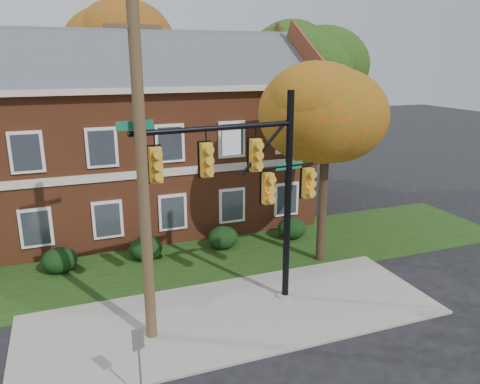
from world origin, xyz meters
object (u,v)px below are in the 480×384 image
object	(u,v)px
hedge_right	(223,238)
hedge_center	(146,248)
apartment_building	(123,129)
sign_post	(139,353)
tree_far_rear	(125,51)
tree_near_right	(334,104)
utility_pole	(143,181)
hedge_left	(59,260)
tree_right_rear	(314,63)
hedge_far_right	(292,228)
traffic_signal	(254,180)

from	to	relation	value
hedge_right	hedge_center	bearing A→B (deg)	180.00
hedge_center	apartment_building	bearing A→B (deg)	90.00
apartment_building	sign_post	world-z (taller)	apartment_building
hedge_center	tree_far_rear	size ratio (longest dim) A/B	0.12
hedge_right	tree_near_right	xyz separation A→B (m)	(3.72, -2.83, 6.14)
utility_pole	hedge_left	bearing A→B (deg)	103.23
apartment_building	sign_post	bearing A→B (deg)	-96.65
apartment_building	hedge_left	size ratio (longest dim) A/B	13.43
utility_pole	tree_near_right	bearing A→B (deg)	10.68
tree_right_rear	hedge_left	bearing A→B (deg)	-157.58
sign_post	hedge_far_right	bearing A→B (deg)	25.88
tree_far_rear	traffic_signal	distance (m)	18.96
tree_far_rear	sign_post	distance (m)	23.21
utility_pole	tree_far_rear	bearing A→B (deg)	72.87
tree_far_rear	traffic_signal	bearing A→B (deg)	-85.52
tree_near_right	tree_right_rear	xyz separation A→B (m)	(4.09, 8.95, 1.45)
apartment_building	hedge_center	distance (m)	6.89
apartment_building	hedge_right	distance (m)	7.73
hedge_center	hedge_far_right	bearing A→B (deg)	0.00
apartment_building	utility_pole	world-z (taller)	utility_pole
hedge_center	utility_pole	xyz separation A→B (m)	(-0.87, -5.97, 4.53)
hedge_left	hedge_right	xyz separation A→B (m)	(7.00, 0.00, 0.00)
traffic_signal	hedge_center	bearing A→B (deg)	111.96
hedge_far_right	traffic_signal	world-z (taller)	traffic_signal
hedge_center	hedge_right	distance (m)	3.50
hedge_center	sign_post	world-z (taller)	sign_post
hedge_center	hedge_right	xyz separation A→B (m)	(3.50, 0.00, 0.00)
hedge_center	hedge_far_right	xyz separation A→B (m)	(7.00, 0.00, 0.00)
hedge_left	tree_right_rear	distance (m)	17.74
hedge_right	utility_pole	distance (m)	8.68
tree_near_right	tree_right_rear	bearing A→B (deg)	65.42
apartment_building	hedge_center	bearing A→B (deg)	-90.00
hedge_far_right	utility_pole	bearing A→B (deg)	-142.81
hedge_left	hedge_far_right	bearing A→B (deg)	0.00
tree_right_rear	traffic_signal	distance (m)	14.70
tree_right_rear	sign_post	xyz separation A→B (m)	(-12.94, -14.81, -6.70)
hedge_right	hedge_left	bearing A→B (deg)	180.00
hedge_right	tree_near_right	size ratio (longest dim) A/B	0.16
hedge_right	tree_right_rear	distance (m)	12.50
tree_right_rear	hedge_center	bearing A→B (deg)	-151.63
hedge_center	utility_pole	world-z (taller)	utility_pole
utility_pole	sign_post	bearing A→B (deg)	-115.98
hedge_right	utility_pole	xyz separation A→B (m)	(-4.37, -5.97, 4.53)
sign_post	utility_pole	bearing A→B (deg)	55.17
hedge_center	sign_post	xyz separation A→B (m)	(-1.63, -8.70, 0.90)
hedge_right	hedge_far_right	world-z (taller)	same
traffic_signal	sign_post	distance (m)	6.40
tree_near_right	sign_post	world-z (taller)	tree_near_right
hedge_right	traffic_signal	distance (m)	6.75
hedge_left	apartment_building	bearing A→B (deg)	56.33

